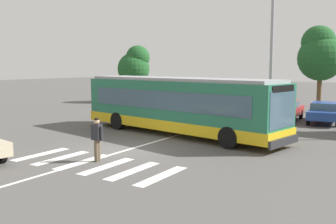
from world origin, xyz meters
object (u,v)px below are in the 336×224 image
parked_car_champagne (182,103)px  parked_car_blue (325,111)px  parked_car_black (244,107)px  parked_car_red (285,109)px  city_transit_bus (178,105)px  pedestrian_crossing_street (97,137)px  background_tree_left (135,66)px  twin_arm_street_lamp (272,39)px  background_tree_right (320,54)px  parked_car_white (213,105)px

parked_car_champagne → parked_car_blue: 10.60m
parked_car_black → parked_car_red: same height
parked_car_red → city_transit_bus: bearing=-112.3°
parked_car_blue → city_transit_bus: bearing=-124.4°
pedestrian_crossing_street → parked_car_blue: 16.41m
parked_car_blue → background_tree_left: bearing=164.7°
parked_car_champagne → parked_car_blue: (10.59, 0.22, 0.00)m
city_transit_bus → parked_car_black: (0.57, 8.16, -0.82)m
parked_car_black → twin_arm_street_lamp: bearing=-45.2°
city_transit_bus → parked_car_red: size_ratio=2.74×
parked_car_black → parked_car_champagne: bearing=177.1°
parked_car_blue → pedestrian_crossing_street: bearing=-109.6°
city_transit_bus → background_tree_right: 15.65m
city_transit_bus → parked_car_red: city_transit_bus is taller
city_transit_bus → parked_car_blue: size_ratio=2.71×
parked_car_white → parked_car_black: (2.60, -0.45, 0.00)m
parked_car_red → background_tree_right: size_ratio=0.67×
parked_car_black → pedestrian_crossing_street: bearing=-90.6°
parked_car_red → parked_car_blue: bearing=7.0°
parked_car_champagne → parked_car_red: same height
background_tree_right → twin_arm_street_lamp: bearing=-95.9°
parked_car_champagne → twin_arm_street_lamp: twin_arm_street_lamp is taller
parked_car_champagne → background_tree_right: bearing=35.2°
city_transit_bus → pedestrian_crossing_street: 6.85m
parked_car_champagne → background_tree_left: bearing=147.7°
parked_car_black → parked_car_red: size_ratio=1.00×
city_transit_bus → pedestrian_crossing_street: size_ratio=7.34×
parked_car_red → parked_car_blue: 2.53m
parked_car_champagne → background_tree_left: (-8.72, 5.51, 2.95)m
pedestrian_crossing_street → parked_car_black: 14.97m
parked_car_black → parked_car_red: 2.85m
parked_car_black → parked_car_red: (2.84, 0.18, 0.00)m
parked_car_champagne → parked_car_red: (8.09, -0.09, 0.00)m
parked_car_champagne → background_tree_right: background_tree_right is taller
parked_car_champagne → parked_car_blue: bearing=1.2°
twin_arm_street_lamp → background_tree_right: twin_arm_street_lamp is taller
parked_car_red → parked_car_white: bearing=177.2°
city_transit_bus → twin_arm_street_lamp: 7.33m
background_tree_right → city_transit_bus: bearing=-106.2°
parked_car_red → twin_arm_street_lamp: size_ratio=0.55×
city_transit_bus → parked_car_white: bearing=103.2°
parked_car_white → background_tree_left: (-11.36, 5.33, 2.95)m
parked_car_white → background_tree_left: size_ratio=0.80×
pedestrian_crossing_street → parked_car_white: pedestrian_crossing_street is taller
parked_car_champagne → parked_car_black: 5.25m
parked_car_white → background_tree_left: 12.90m
background_tree_right → parked_car_red: bearing=-97.8°
pedestrian_crossing_street → parked_car_white: 15.61m
parked_car_red → parked_car_blue: size_ratio=0.99×
parked_car_white → parked_car_blue: 7.95m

